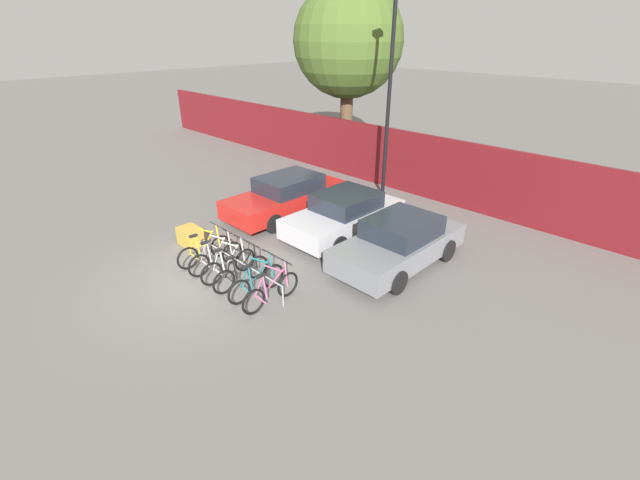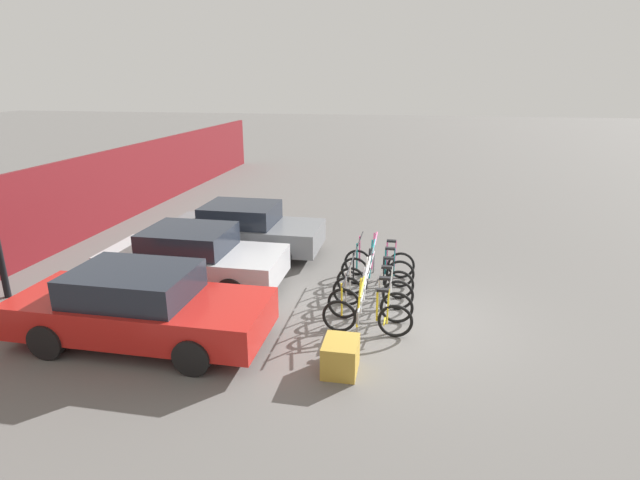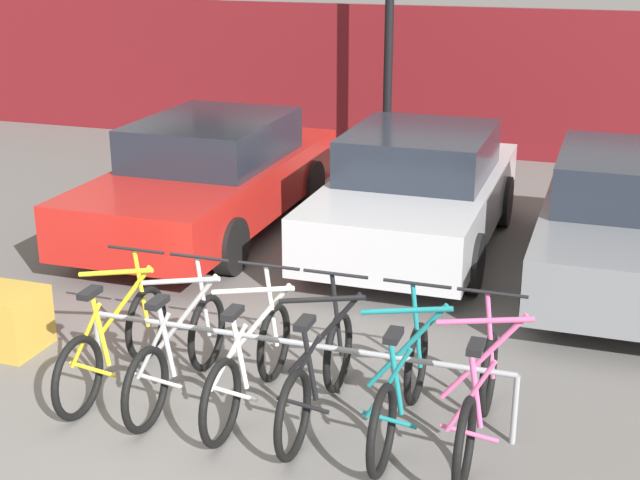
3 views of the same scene
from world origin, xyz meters
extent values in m
plane|color=#605E5B|center=(0.00, 0.00, 0.00)|extent=(120.00, 120.00, 0.00)
cylinder|color=gray|center=(0.76, 0.68, 0.55)|extent=(3.45, 0.04, 0.04)
cylinder|color=gray|center=(-0.96, 0.68, 0.28)|extent=(0.04, 0.04, 0.55)
cylinder|color=gray|center=(2.49, 0.68, 0.28)|extent=(0.04, 0.04, 0.55)
torus|color=black|center=(-0.71, 0.00, 0.33)|extent=(0.06, 0.66, 0.66)
torus|color=black|center=(-0.71, 1.05, 0.33)|extent=(0.06, 0.66, 0.66)
cylinder|color=yellow|center=(-0.71, 0.68, 0.65)|extent=(0.60, 0.04, 0.76)
cylinder|color=yellow|center=(-0.71, 0.63, 0.96)|extent=(0.68, 0.04, 0.16)
cylinder|color=yellow|center=(-0.71, 0.35, 0.59)|extent=(0.14, 0.04, 0.63)
cylinder|color=yellow|center=(-0.71, 0.15, 0.61)|extent=(0.32, 0.03, 0.58)
cylinder|color=yellow|center=(-0.71, 0.20, 0.31)|extent=(0.40, 0.03, 0.08)
cylinder|color=yellow|center=(-0.71, 1.01, 0.68)|extent=(0.12, 0.04, 0.69)
cylinder|color=black|center=(-0.71, 0.97, 1.04)|extent=(0.52, 0.03, 0.03)
cube|color=black|center=(-0.71, 0.25, 0.93)|extent=(0.10, 0.22, 0.05)
torus|color=black|center=(-0.13, 0.00, 0.33)|extent=(0.06, 0.66, 0.66)
torus|color=black|center=(-0.13, 1.05, 0.33)|extent=(0.06, 0.66, 0.66)
cylinder|color=#B7B7BC|center=(-0.13, 0.68, 0.65)|extent=(0.60, 0.04, 0.76)
cylinder|color=#B7B7BC|center=(-0.13, 0.63, 0.96)|extent=(0.68, 0.04, 0.16)
cylinder|color=#B7B7BC|center=(-0.13, 0.35, 0.59)|extent=(0.14, 0.04, 0.63)
cylinder|color=#B7B7BC|center=(-0.13, 0.15, 0.61)|extent=(0.32, 0.03, 0.58)
cylinder|color=#B7B7BC|center=(-0.13, 0.20, 0.31)|extent=(0.40, 0.03, 0.08)
cylinder|color=#B7B7BC|center=(-0.13, 1.01, 0.68)|extent=(0.12, 0.04, 0.69)
cylinder|color=black|center=(-0.13, 0.97, 1.04)|extent=(0.52, 0.03, 0.03)
cube|color=black|center=(-0.13, 0.25, 0.93)|extent=(0.10, 0.22, 0.05)
torus|color=black|center=(0.48, 0.00, 0.33)|extent=(0.06, 0.66, 0.66)
torus|color=black|center=(0.48, 1.05, 0.33)|extent=(0.06, 0.66, 0.66)
cylinder|color=silver|center=(0.48, 0.68, 0.65)|extent=(0.60, 0.04, 0.76)
cylinder|color=silver|center=(0.48, 0.63, 0.96)|extent=(0.68, 0.04, 0.16)
cylinder|color=silver|center=(0.48, 0.35, 0.59)|extent=(0.14, 0.04, 0.63)
cylinder|color=silver|center=(0.48, 0.15, 0.61)|extent=(0.32, 0.03, 0.58)
cylinder|color=silver|center=(0.48, 0.20, 0.31)|extent=(0.40, 0.03, 0.08)
cylinder|color=silver|center=(0.48, 1.01, 0.68)|extent=(0.12, 0.04, 0.69)
cylinder|color=black|center=(0.48, 0.97, 1.04)|extent=(0.52, 0.03, 0.03)
cube|color=black|center=(0.48, 0.25, 0.93)|extent=(0.10, 0.22, 0.05)
torus|color=black|center=(1.03, 0.00, 0.33)|extent=(0.06, 0.66, 0.66)
torus|color=black|center=(1.03, 1.05, 0.33)|extent=(0.06, 0.66, 0.66)
cylinder|color=black|center=(1.03, 0.68, 0.65)|extent=(0.60, 0.04, 0.76)
cylinder|color=black|center=(1.03, 0.63, 0.96)|extent=(0.68, 0.04, 0.16)
cylinder|color=black|center=(1.03, 0.35, 0.59)|extent=(0.14, 0.04, 0.63)
cylinder|color=black|center=(1.03, 0.15, 0.61)|extent=(0.32, 0.03, 0.58)
cylinder|color=black|center=(1.03, 0.20, 0.31)|extent=(0.40, 0.03, 0.08)
cylinder|color=black|center=(1.03, 1.01, 0.68)|extent=(0.12, 0.04, 0.69)
cylinder|color=black|center=(1.03, 0.97, 1.04)|extent=(0.52, 0.03, 0.03)
cube|color=black|center=(1.03, 0.25, 0.93)|extent=(0.10, 0.22, 0.05)
torus|color=black|center=(1.68, 0.00, 0.33)|extent=(0.06, 0.66, 0.66)
torus|color=black|center=(1.68, 1.05, 0.33)|extent=(0.06, 0.66, 0.66)
cylinder|color=#197A7F|center=(1.68, 0.68, 0.65)|extent=(0.60, 0.04, 0.76)
cylinder|color=#197A7F|center=(1.68, 0.63, 0.96)|extent=(0.68, 0.04, 0.16)
cylinder|color=#197A7F|center=(1.68, 0.35, 0.59)|extent=(0.14, 0.04, 0.63)
cylinder|color=#197A7F|center=(1.68, 0.15, 0.61)|extent=(0.32, 0.03, 0.58)
cylinder|color=#197A7F|center=(1.68, 0.20, 0.31)|extent=(0.40, 0.03, 0.08)
cylinder|color=#197A7F|center=(1.68, 1.01, 0.68)|extent=(0.12, 0.04, 0.69)
cylinder|color=black|center=(1.68, 0.97, 1.04)|extent=(0.52, 0.03, 0.03)
cube|color=black|center=(1.68, 0.25, 0.93)|extent=(0.10, 0.22, 0.05)
torus|color=black|center=(2.24, 0.00, 0.33)|extent=(0.06, 0.66, 0.66)
torus|color=black|center=(2.24, 1.05, 0.33)|extent=(0.06, 0.66, 0.66)
cylinder|color=#E55993|center=(2.24, 0.68, 0.65)|extent=(0.60, 0.04, 0.76)
cylinder|color=#E55993|center=(2.24, 0.63, 0.96)|extent=(0.68, 0.04, 0.16)
cylinder|color=#E55993|center=(2.24, 0.35, 0.59)|extent=(0.14, 0.04, 0.63)
cylinder|color=#E55993|center=(2.24, 0.15, 0.61)|extent=(0.32, 0.03, 0.58)
cylinder|color=#E55993|center=(2.24, 0.20, 0.31)|extent=(0.40, 0.03, 0.08)
cylinder|color=#E55993|center=(2.24, 1.01, 0.68)|extent=(0.12, 0.04, 0.69)
cylinder|color=black|center=(2.24, 0.97, 1.04)|extent=(0.52, 0.03, 0.03)
cube|color=black|center=(2.24, 0.25, 0.93)|extent=(0.10, 0.22, 0.05)
cube|color=red|center=(-1.72, 4.50, 0.57)|extent=(1.80, 4.60, 0.62)
cube|color=#1E232D|center=(-1.72, 4.62, 1.14)|extent=(1.58, 2.11, 0.52)
cylinder|color=black|center=(-2.58, 5.84, 0.32)|extent=(0.20, 0.64, 0.64)
cylinder|color=black|center=(-0.87, 5.84, 0.32)|extent=(0.20, 0.64, 0.64)
cylinder|color=black|center=(-2.58, 3.17, 0.32)|extent=(0.20, 0.64, 0.64)
cylinder|color=black|center=(-0.87, 3.17, 0.32)|extent=(0.20, 0.64, 0.64)
cube|color=#B7B7BC|center=(0.85, 4.65, 0.57)|extent=(1.80, 4.07, 0.62)
cube|color=#1E232D|center=(0.85, 4.76, 1.14)|extent=(1.58, 1.87, 0.52)
cylinder|color=black|center=(0.00, 5.84, 0.32)|extent=(0.20, 0.64, 0.64)
cylinder|color=black|center=(1.71, 5.84, 0.32)|extent=(0.20, 0.64, 0.64)
cylinder|color=black|center=(0.00, 3.47, 0.32)|extent=(0.20, 0.64, 0.64)
cylinder|color=black|center=(1.71, 3.47, 0.32)|extent=(0.20, 0.64, 0.64)
cube|color=slate|center=(3.24, 4.25, 0.57)|extent=(1.80, 4.14, 0.62)
cube|color=#1E232D|center=(3.24, 4.36, 1.14)|extent=(1.58, 1.90, 0.52)
cylinder|color=black|center=(2.38, 5.45, 0.32)|extent=(0.20, 0.64, 0.64)
cylinder|color=black|center=(4.09, 5.45, 0.32)|extent=(0.20, 0.64, 0.64)
cylinder|color=black|center=(2.38, 3.05, 0.32)|extent=(0.20, 0.64, 0.64)
cylinder|color=black|center=(4.09, 3.05, 0.32)|extent=(0.20, 0.64, 0.64)
cube|color=#B28C33|center=(-2.04, 0.83, 0.28)|extent=(0.70, 0.56, 0.55)
camera|label=1|loc=(9.10, -4.74, 5.99)|focal=24.00mm
camera|label=2|loc=(-9.15, -0.19, 4.60)|focal=28.00mm
camera|label=3|loc=(2.97, -5.15, 3.53)|focal=50.00mm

